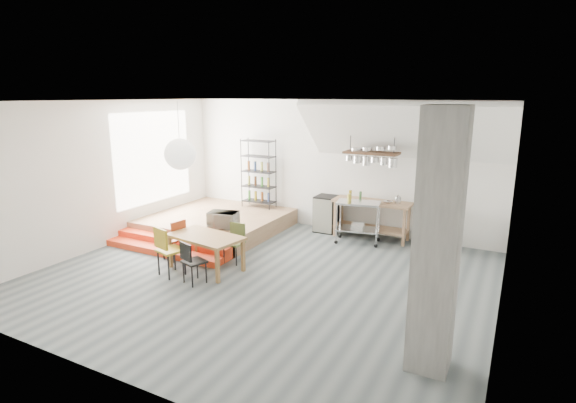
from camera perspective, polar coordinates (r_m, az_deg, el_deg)
The scene contains 26 objects.
floor at distance 8.53m, azimuth -3.29°, elevation -9.43°, with size 8.00×8.00×0.00m, color #4E575A.
wall_back at distance 11.14m, azimuth 5.89°, elevation 4.51°, with size 8.00×0.04×3.20m, color silver.
wall_left at distance 10.64m, azimuth -22.27°, elevation 3.16°, with size 0.04×7.00×3.20m, color silver.
wall_right at distance 6.94m, azimuth 26.19°, elevation -2.22°, with size 0.04×7.00×3.20m, color silver.
ceiling at distance 7.86m, azimuth -3.60°, elevation 12.60°, with size 8.00×7.00×0.02m, color white.
slope_ceiling at distance 9.92m, azimuth 14.50°, elevation 8.60°, with size 4.40×1.80×0.15m, color white.
window_pane at distance 11.61m, azimuth -16.67°, elevation 5.37°, with size 0.02×2.50×2.20m, color white.
platform at distance 11.36m, azimuth -8.98°, elevation -2.65°, with size 3.00×3.00×0.40m, color olive.
step_lower at distance 9.98m, azimuth -15.64°, elevation -6.07°, with size 3.00×0.35×0.13m, color #EC401B.
step_upper at distance 10.20m, azimuth -14.32°, elevation -5.17°, with size 3.00×0.35×0.27m, color #EC401B.
concrete_column at distance 5.55m, azimuth 18.41°, elevation -5.18°, with size 0.50×0.50×3.20m, color slate.
kitchen_counter at distance 10.66m, azimuth 10.55°, elevation -1.40°, with size 1.80×0.60×0.91m.
stove at distance 10.40m, azimuth 17.92°, elevation -3.04°, with size 0.60×0.60×1.18m.
pot_rack at distance 10.18m, azimuth 10.65°, elevation 5.66°, with size 1.20×0.50×1.43m.
wire_shelving at distance 11.80m, azimuth -3.76°, elevation 3.71°, with size 0.88×0.38×1.80m.
microwave_shelf at distance 9.67m, azimuth -8.20°, elevation -3.33°, with size 0.60×0.40×0.16m.
paper_lantern at distance 8.87m, azimuth -13.54°, elevation 5.86°, with size 0.60×0.60×0.60m, color white.
dining_table at distance 8.77m, azimuth -10.43°, elevation -4.74°, with size 1.54×1.02×0.68m.
chair_mustard at distance 8.61m, azimuth -15.11°, elevation -5.61°, with size 0.54×0.54×0.95m.
chair_black at distance 8.20m, azimuth -12.22°, elevation -7.15°, with size 0.46×0.46×0.79m.
chair_olive at distance 9.14m, azimuth -6.71°, elevation -4.77°, with size 0.37×0.37×0.79m.
chair_red at distance 9.43m, azimuth -14.07°, elevation -4.30°, with size 0.44×0.44×0.84m.
rolling_cart at distance 10.29m, azimuth 8.89°, elevation -1.88°, with size 1.05×0.71×0.96m.
mini_fridge at distance 11.12m, azimuth 4.92°, elevation -1.55°, with size 0.53×0.53×0.90m, color black.
microwave at distance 9.61m, azimuth -8.23°, elevation -2.27°, with size 0.61×0.41×0.34m, color beige.
bowl at distance 10.44m, azimuth 12.56°, elevation -0.06°, with size 0.20×0.20×0.05m, color silver.
Camera 1 is at (4.06, -6.73, 3.30)m, focal length 28.00 mm.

